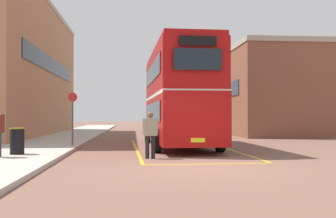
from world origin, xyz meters
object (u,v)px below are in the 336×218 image
single_deck_bus (189,114)px  pedestrian_boarding (150,132)px  bus_stop_sign (73,113)px  double_decker_bus (178,96)px  litter_bin (17,141)px

single_deck_bus → pedestrian_boarding: 26.02m
single_deck_bus → bus_stop_sign: size_ratio=3.77×
bus_stop_sign → double_decker_bus: bearing=3.8°
pedestrian_boarding → litter_bin: bearing=173.4°
pedestrian_boarding → litter_bin: size_ratio=1.75×
double_decker_bus → single_deck_bus: size_ratio=1.08×
double_decker_bus → bus_stop_sign: (-5.07, -0.34, -0.87)m
litter_bin → bus_stop_sign: 4.59m
single_deck_bus → bus_stop_sign: 22.36m
double_decker_bus → litter_bin: bearing=-144.1°
pedestrian_boarding → bus_stop_sign: bus_stop_sign is taller
double_decker_bus → litter_bin: 8.10m
double_decker_bus → bus_stop_sign: double_decker_bus is taller
double_decker_bus → single_deck_bus: (3.43, 20.34, -0.87)m
single_deck_bus → pedestrian_boarding: bearing=-101.2°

